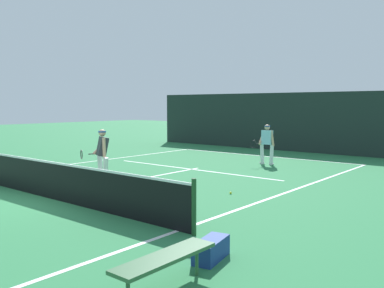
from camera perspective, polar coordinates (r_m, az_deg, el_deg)
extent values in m
plane|color=#2C7A46|center=(11.58, -19.57, -6.83)|extent=(80.00, 80.00, 0.00)
cube|color=white|center=(19.81, 9.66, -1.61)|extent=(9.26, 0.10, 0.01)
cube|color=white|center=(8.08, -2.00, -11.77)|extent=(0.10, 22.60, 0.01)
cube|color=white|center=(15.51, -0.05, -3.46)|extent=(7.55, 0.10, 0.01)
cube|color=white|center=(13.47, -7.79, -4.87)|extent=(0.10, 6.40, 0.01)
cylinder|color=#1E4723|center=(7.69, 0.27, -8.61)|extent=(0.09, 0.09, 1.05)
cube|color=black|center=(11.49, -19.64, -4.60)|extent=(9.97, 0.02, 0.91)
cube|color=white|center=(11.42, -19.72, -2.22)|extent=(9.97, 0.03, 0.05)
cylinder|color=silver|center=(12.75, -11.73, -3.64)|extent=(0.32, 0.26, 0.84)
cylinder|color=silver|center=(13.51, -12.43, -3.15)|extent=(0.38, 0.29, 0.84)
ellipsoid|color=white|center=(12.81, -11.69, -5.27)|extent=(0.28, 0.22, 0.09)
ellipsoid|color=white|center=(13.57, -12.40, -4.69)|extent=(0.28, 0.22, 0.09)
cube|color=#2D3338|center=(13.04, -12.15, -0.33)|extent=(0.54, 0.50, 0.62)
cylinder|color=tan|center=(12.81, -11.93, -0.55)|extent=(0.17, 0.15, 0.64)
cylinder|color=tan|center=(13.28, -12.36, -0.35)|extent=(0.32, 0.51, 0.52)
sphere|color=tan|center=(13.01, -12.19, 1.49)|extent=(0.22, 0.22, 0.22)
cylinder|color=#19478C|center=(13.00, -12.19, 1.66)|extent=(0.32, 0.32, 0.04)
cylinder|color=black|center=(13.30, -13.44, -1.33)|extent=(0.15, 0.25, 0.03)
torus|color=black|center=(13.24, -14.88, -1.39)|extent=(0.27, 0.15, 0.29)
cylinder|color=silver|center=(16.86, 10.82, -1.47)|extent=(0.18, 0.15, 0.81)
cylinder|color=silver|center=(17.06, 9.56, -1.37)|extent=(0.19, 0.15, 0.82)
ellipsoid|color=white|center=(16.91, 10.80, -2.68)|extent=(0.26, 0.11, 0.09)
ellipsoid|color=white|center=(17.11, 9.54, -2.57)|extent=(0.26, 0.11, 0.09)
cube|color=#8CCCE0|center=(16.90, 10.23, 0.90)|extent=(0.42, 0.26, 0.58)
cylinder|color=tan|center=(16.79, 10.92, 0.77)|extent=(0.20, 0.10, 0.63)
cylinder|color=tan|center=(17.01, 9.54, 0.85)|extent=(0.10, 0.45, 0.55)
sphere|color=tan|center=(16.87, 10.25, 2.28)|extent=(0.22, 0.22, 0.22)
cylinder|color=#19478C|center=(16.87, 10.25, 2.41)|extent=(0.24, 0.24, 0.04)
cylinder|color=black|center=(16.83, 8.96, 0.07)|extent=(0.04, 0.26, 0.03)
torus|color=black|center=(16.54, 8.38, -0.01)|extent=(0.29, 0.03, 0.29)
sphere|color=#D1E033|center=(11.29, 5.31, -6.67)|extent=(0.07, 0.07, 0.07)
cube|color=#1D2C28|center=(22.11, 13.26, 2.95)|extent=(17.19, 0.12, 3.02)
cube|color=#2F5A36|center=(5.52, -3.66, -15.20)|extent=(0.40, 1.60, 0.05)
cylinder|color=#2F5A36|center=(6.06, 0.65, -15.67)|extent=(0.05, 0.05, 0.42)
cube|color=navy|center=(6.64, 2.63, -14.22)|extent=(0.48, 0.81, 0.32)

